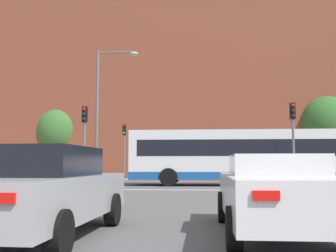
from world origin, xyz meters
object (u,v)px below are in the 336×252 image
at_px(traffic_light_near_right, 293,131).
at_px(traffic_light_far_left, 124,143).
at_px(traffic_light_near_left, 84,133).
at_px(pedestrian_walking_east, 182,166).
at_px(bus_crossing_lead, 233,156).
at_px(pedestrian_waiting, 100,166).
at_px(car_saloon_left, 39,191).
at_px(street_lamp_junction, 104,102).
at_px(car_roadster_right, 278,193).
at_px(traffic_light_far_right, 256,146).

bearing_deg(traffic_light_near_right, traffic_light_far_left, 131.88).
height_order(traffic_light_near_left, pedestrian_walking_east, traffic_light_near_left).
distance_m(bus_crossing_lead, traffic_light_near_left, 8.57).
bearing_deg(pedestrian_waiting, traffic_light_near_right, -44.53).
height_order(traffic_light_far_left, pedestrian_waiting, traffic_light_far_left).
distance_m(car_saloon_left, bus_crossing_lead, 18.07).
xyz_separation_m(bus_crossing_lead, street_lamp_junction, (-7.55, -0.13, 3.20)).
bearing_deg(pedestrian_waiting, car_roadster_right, -69.75).
bearing_deg(pedestrian_waiting, traffic_light_far_right, -0.58).
xyz_separation_m(traffic_light_far_right, street_lamp_junction, (-9.94, -8.85, 2.23)).
bearing_deg(car_roadster_right, traffic_light_far_right, 83.63).
relative_size(car_roadster_right, traffic_light_far_left, 1.13).
bearing_deg(car_saloon_left, street_lamp_junction, 101.29).
bearing_deg(car_roadster_right, traffic_light_near_right, 76.87).
height_order(car_saloon_left, pedestrian_waiting, pedestrian_waiting).
height_order(traffic_light_near_left, traffic_light_far_left, traffic_light_far_left).
height_order(street_lamp_junction, pedestrian_walking_east, street_lamp_junction).
distance_m(car_saloon_left, car_roadster_right, 4.12).
bearing_deg(bus_crossing_lead, traffic_light_far_right, -15.32).
height_order(car_saloon_left, traffic_light_near_left, traffic_light_near_left).
relative_size(bus_crossing_lead, pedestrian_walking_east, 6.75).
bearing_deg(traffic_light_far_right, traffic_light_near_left, -129.70).
relative_size(traffic_light_far_right, traffic_light_near_left, 0.94).
height_order(car_saloon_left, traffic_light_far_right, traffic_light_far_right).
relative_size(car_roadster_right, bus_crossing_lead, 0.42).
distance_m(traffic_light_far_left, pedestrian_walking_east, 5.07).
bearing_deg(pedestrian_waiting, traffic_light_near_left, -80.03).
height_order(car_saloon_left, traffic_light_far_left, traffic_light_far_left).
xyz_separation_m(traffic_light_near_right, traffic_light_far_left, (-10.59, 11.81, 0.07)).
height_order(traffic_light_near_left, street_lamp_junction, street_lamp_junction).
height_order(traffic_light_near_right, street_lamp_junction, street_lamp_junction).
bearing_deg(traffic_light_near_right, pedestrian_waiting, 135.64).
xyz_separation_m(bus_crossing_lead, pedestrian_walking_east, (-3.40, 9.59, -0.65)).
xyz_separation_m(traffic_light_near_right, traffic_light_far_right, (-0.28, 12.25, -0.18)).
bearing_deg(traffic_light_far_right, pedestrian_waiting, 179.59).
height_order(car_saloon_left, pedestrian_walking_east, pedestrian_walking_east).
relative_size(car_roadster_right, traffic_light_near_right, 1.16).
bearing_deg(traffic_light_far_left, bus_crossing_lead, -46.28).
xyz_separation_m(pedestrian_waiting, pedestrian_walking_east, (6.55, 0.79, -0.07)).
distance_m(traffic_light_near_left, street_lamp_junction, 3.95).
bearing_deg(traffic_light_far_right, car_roadster_right, -96.24).
height_order(bus_crossing_lead, traffic_light_far_left, traffic_light_far_left).
distance_m(car_saloon_left, traffic_light_near_right, 15.81).
height_order(pedestrian_waiting, pedestrian_walking_east, pedestrian_waiting).
relative_size(traffic_light_near_right, street_lamp_junction, 0.53).
relative_size(traffic_light_near_left, pedestrian_waiting, 2.26).
bearing_deg(traffic_light_near_left, pedestrian_walking_east, 71.60).
xyz_separation_m(traffic_light_near_right, pedestrian_waiting, (-12.61, 12.33, -1.74)).
bearing_deg(pedestrian_waiting, pedestrian_walking_east, 6.68).
xyz_separation_m(car_roadster_right, bus_crossing_lead, (0.41, 16.82, 0.96)).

